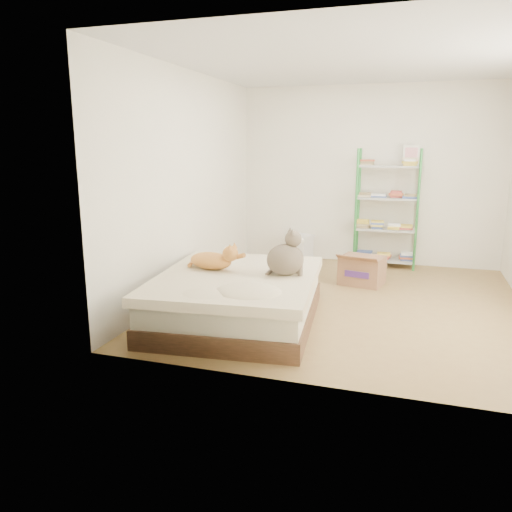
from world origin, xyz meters
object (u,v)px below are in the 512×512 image
at_px(grey_cat, 285,253).
at_px(white_bin, 300,248).
at_px(bed, 238,298).
at_px(cardboard_box, 362,270).
at_px(orange_cat, 211,259).
at_px(shelf_unit, 387,212).

bearing_deg(grey_cat, white_bin, -16.11).
height_order(bed, cardboard_box, bed).
bearing_deg(grey_cat, bed, 79.40).
bearing_deg(cardboard_box, orange_cat, -118.31).
distance_m(bed, grey_cat, 0.67).
bearing_deg(grey_cat, orange_cat, 64.33).
distance_m(shelf_unit, cardboard_box, 1.26).
bearing_deg(white_bin, grey_cat, -80.47).
bearing_deg(shelf_unit, grey_cat, -106.54).
distance_m(orange_cat, white_bin, 2.74).
xyz_separation_m(bed, grey_cat, (0.46, 0.12, 0.47)).
relative_size(grey_cat, shelf_unit, 0.26).
relative_size(bed, grey_cat, 4.56).
xyz_separation_m(bed, orange_cat, (-0.34, 0.12, 0.36)).
height_order(cardboard_box, white_bin, cardboard_box).
xyz_separation_m(grey_cat, white_bin, (-0.45, 2.70, -0.51)).
height_order(orange_cat, shelf_unit, shelf_unit).
height_order(bed, white_bin, bed).
xyz_separation_m(shelf_unit, cardboard_box, (-0.21, -1.08, -0.62)).
xyz_separation_m(grey_cat, shelf_unit, (0.81, 2.73, 0.09)).
height_order(orange_cat, cardboard_box, orange_cat).
bearing_deg(bed, orange_cat, 154.07).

